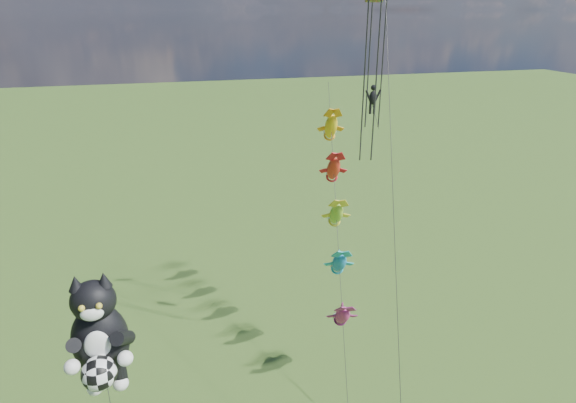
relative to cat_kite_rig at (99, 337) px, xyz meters
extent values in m
ellipsoid|color=black|center=(0.00, 0.24, -0.37)|extent=(2.72, 2.36, 3.53)
ellipsoid|color=black|center=(0.00, 0.13, 1.73)|extent=(2.13, 1.99, 1.79)
cone|color=black|center=(-0.55, 0.13, 2.66)|extent=(0.71, 0.71, 0.66)
cone|color=black|center=(0.55, 0.13, 2.66)|extent=(0.71, 0.71, 0.66)
ellipsoid|color=white|center=(0.00, -0.59, 1.56)|extent=(0.99, 0.61, 0.64)
ellipsoid|color=white|center=(0.00, -0.59, -0.04)|extent=(1.16, 0.60, 1.46)
sphere|color=gold|center=(-0.33, -0.66, 1.93)|extent=(0.26, 0.26, 0.26)
sphere|color=gold|center=(0.33, -0.66, 1.93)|extent=(0.26, 0.26, 0.26)
sphere|color=white|center=(-1.05, -0.92, -0.65)|extent=(0.66, 0.66, 0.66)
sphere|color=white|center=(1.05, -0.92, -0.65)|extent=(0.66, 0.66, 0.66)
sphere|color=white|center=(-0.55, 0.08, -2.74)|extent=(0.71, 0.71, 0.71)
sphere|color=white|center=(0.55, 0.08, -2.74)|extent=(0.71, 0.71, 0.71)
sphere|color=white|center=(0.00, -1.25, -0.92)|extent=(1.45, 1.45, 1.45)
cylinder|color=black|center=(13.74, 7.73, -0.41)|extent=(3.58, 15.44, 17.12)
ellipsoid|color=#D83377|center=(12.96, 4.34, -4.17)|extent=(1.39, 2.54, 2.50)
ellipsoid|color=blue|center=(13.46, 6.50, -1.78)|extent=(1.39, 2.54, 2.50)
ellipsoid|color=green|center=(13.96, 8.65, 0.62)|extent=(1.39, 2.54, 2.50)
ellipsoid|color=#E54619|center=(14.45, 10.81, 3.01)|extent=(1.39, 2.54, 2.50)
ellipsoid|color=yellow|center=(14.95, 12.97, 5.40)|extent=(1.39, 2.54, 2.50)
cylinder|color=black|center=(13.92, 0.84, 3.89)|extent=(4.62, 16.47, 25.71)
cylinder|color=black|center=(14.35, 6.30, 9.22)|extent=(0.08, 0.08, 8.87)
cylinder|color=black|center=(15.01, 6.30, 9.22)|extent=(0.08, 0.08, 8.87)
cylinder|color=black|center=(15.80, 9.06, 10.03)|extent=(0.08, 0.08, 8.02)
cylinder|color=black|center=(16.62, 9.06, 10.03)|extent=(0.08, 0.08, 8.02)
camera|label=1|loc=(3.53, -18.52, 13.04)|focal=30.00mm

